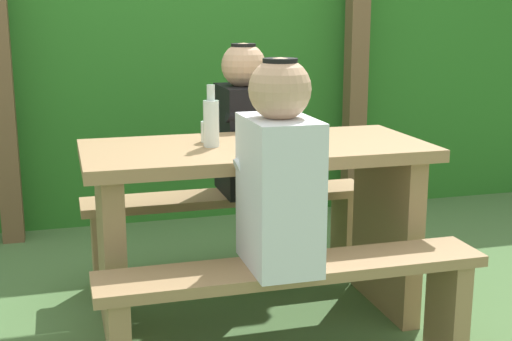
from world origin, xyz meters
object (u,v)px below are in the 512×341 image
Objects in this scene: picnic_table at (256,204)px; bench_far at (228,218)px; person_black_coat at (244,125)px; bottle_left at (211,121)px; drinking_glass at (209,132)px; bench_near at (294,297)px; person_white_shirt at (279,173)px; cell_phone at (290,148)px.

picnic_table is 0.54m from bench_far.
person_black_coat reaches higher than bottle_left.
drinking_glass is (-0.25, -0.39, 0.05)m from person_black_coat.
picnic_table is 1.00× the size of bench_near.
person_white_shirt is 0.39m from cell_phone.
bench_far is 10.00× the size of cell_phone.
bench_far is 1.10m from person_white_shirt.
drinking_glass reaches higher than bench_far.
bench_near and bench_far have the same top height.
bench_near is 1.10m from person_black_coat.
person_white_shirt is 2.90× the size of bottle_left.
cell_phone is (0.16, 0.36, 0.01)m from person_white_shirt.
picnic_table is 0.54m from bench_near.
person_black_coat reaches higher than picnic_table.
person_white_shirt reaches higher than bench_far.
drinking_glass is at bearing 147.13° from picnic_table.
drinking_glass is at bearing 104.17° from cell_phone.
person_black_coat is 2.90× the size of bottle_left.
bench_near is 1.95× the size of person_white_shirt.
person_white_shirt is (-0.06, -1.00, 0.46)m from bench_far.
bottle_left reaches higher than picnic_table.
bench_near is 1.00m from bench_far.
drinking_glass is (-0.17, -0.39, 0.50)m from bench_far.
drinking_glass is (-0.17, 0.11, 0.29)m from picnic_table.
cell_phone is (0.10, 0.36, 0.46)m from bench_near.
person_black_coat is (0.08, -0.00, 0.46)m from bench_far.
bottle_left reaches higher than bench_near.
drinking_glass is at bearing -113.44° from bench_far.
person_white_shirt is at bearing -93.44° from bench_far.
bench_far is (0.00, 1.00, 0.00)m from bench_near.
person_black_coat reaches higher than bench_near.
bench_far is 0.66m from drinking_glass.
bottle_left is at bearing -118.34° from person_black_coat.
drinking_glass is at bearing 105.53° from bench_near.
person_black_coat reaches higher than drinking_glass.
cell_phone is (0.10, -0.64, 0.46)m from bench_far.
cell_phone is at bearing 66.05° from person_white_shirt.
bench_far is 5.64× the size of bottle_left.
picnic_table is at bearing -90.00° from bench_far.
bench_far is at bearing 90.00° from picnic_table.
bench_near is at bearing -138.51° from cell_phone.
picnic_table reaches higher than bench_far.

